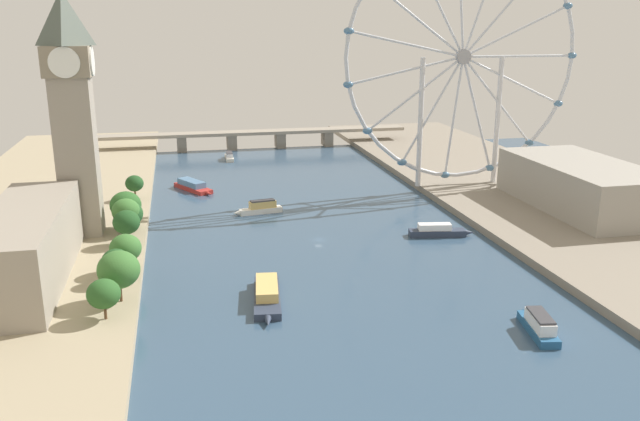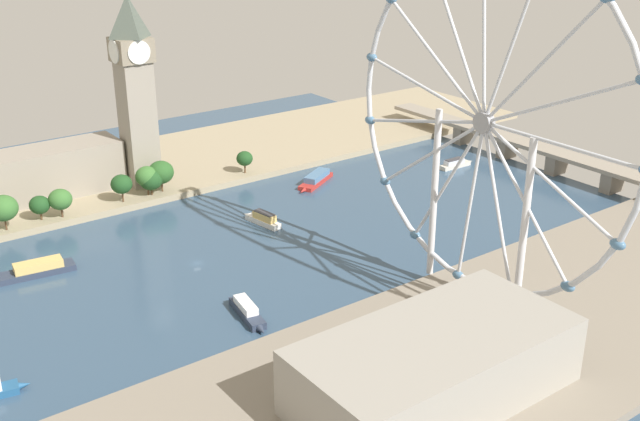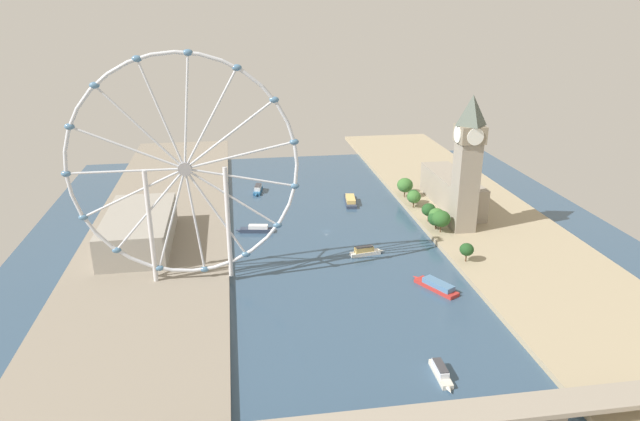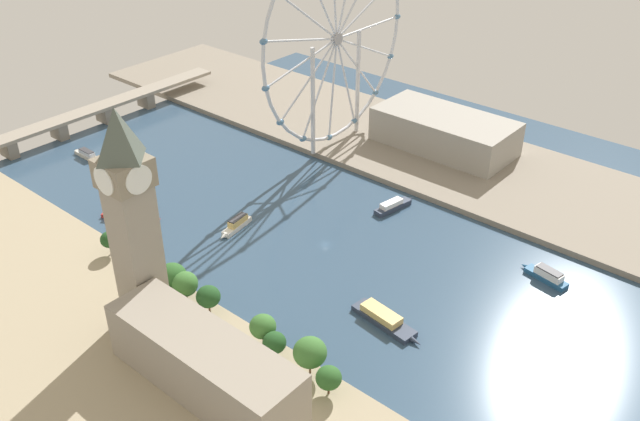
{
  "view_description": "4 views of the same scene",
  "coord_description": "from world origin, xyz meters",
  "px_view_note": "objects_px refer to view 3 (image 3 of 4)",
  "views": [
    {
      "loc": [
        -50.18,
        -232.43,
        79.51
      ],
      "look_at": [
        4.23,
        17.05,
        6.54
      ],
      "focal_mm": 36.97,
      "sensor_mm": 36.0,
      "label": 1
    },
    {
      "loc": [
        242.29,
        -120.49,
        131.49
      ],
      "look_at": [
        6.63,
        53.63,
        10.94
      ],
      "focal_mm": 43.57,
      "sensor_mm": 36.0,
      "label": 2
    },
    {
      "loc": [
        57.69,
        344.47,
        143.4
      ],
      "look_at": [
        6.66,
        15.4,
        20.57
      ],
      "focal_mm": 31.99,
      "sensor_mm": 36.0,
      "label": 3
    },
    {
      "loc": [
        -202.2,
        -169.51,
        178.39
      ],
      "look_at": [
        8.16,
        10.15,
        10.49
      ],
      "focal_mm": 38.85,
      "sensor_mm": 36.0,
      "label": 4
    }
  ],
  "objects_px": {
    "riverside_hall": "(139,229)",
    "clock_tower": "(467,162)",
    "tour_boat_5": "(256,229)",
    "parliament_block": "(452,190)",
    "tour_boat_0": "(441,372)",
    "tour_boat_4": "(366,251)",
    "ferris_wheel": "(185,170)",
    "tour_boat_2": "(350,200)",
    "tour_boat_1": "(258,189)",
    "tour_boat_3": "(437,286)"
  },
  "relations": [
    {
      "from": "riverside_hall",
      "to": "clock_tower",
      "type": "bearing_deg",
      "value": 177.88
    },
    {
      "from": "clock_tower",
      "to": "tour_boat_5",
      "type": "distance_m",
      "value": 142.41
    },
    {
      "from": "parliament_block",
      "to": "tour_boat_0",
      "type": "height_order",
      "value": "parliament_block"
    },
    {
      "from": "parliament_block",
      "to": "tour_boat_4",
      "type": "relative_size",
      "value": 3.5
    },
    {
      "from": "tour_boat_0",
      "to": "tour_boat_5",
      "type": "xyz_separation_m",
      "value": [
        66.63,
        -166.06,
        0.09
      ]
    },
    {
      "from": "ferris_wheel",
      "to": "tour_boat_0",
      "type": "bearing_deg",
      "value": 136.27
    },
    {
      "from": "ferris_wheel",
      "to": "tour_boat_4",
      "type": "bearing_deg",
      "value": -168.08
    },
    {
      "from": "parliament_block",
      "to": "tour_boat_2",
      "type": "bearing_deg",
      "value": -19.08
    },
    {
      "from": "parliament_block",
      "to": "tour_boat_0",
      "type": "relative_size",
      "value": 3.6
    },
    {
      "from": "tour_boat_1",
      "to": "tour_boat_4",
      "type": "bearing_deg",
      "value": 34.43
    },
    {
      "from": "parliament_block",
      "to": "tour_boat_2",
      "type": "distance_m",
      "value": 75.01
    },
    {
      "from": "clock_tower",
      "to": "tour_boat_0",
      "type": "xyz_separation_m",
      "value": [
        65.96,
        142.68,
        -46.51
      ]
    },
    {
      "from": "parliament_block",
      "to": "tour_boat_3",
      "type": "xyz_separation_m",
      "value": [
        52.71,
        117.38,
        -12.15
      ]
    },
    {
      "from": "ferris_wheel",
      "to": "tour_boat_5",
      "type": "distance_m",
      "value": 98.19
    },
    {
      "from": "parliament_block",
      "to": "tour_boat_3",
      "type": "height_order",
      "value": "parliament_block"
    },
    {
      "from": "tour_boat_1",
      "to": "tour_boat_2",
      "type": "relative_size",
      "value": 0.67
    },
    {
      "from": "tour_boat_0",
      "to": "tour_boat_4",
      "type": "xyz_separation_m",
      "value": [
        3.44,
        -119.74,
        0.39
      ]
    },
    {
      "from": "tour_boat_4",
      "to": "parliament_block",
      "type": "bearing_deg",
      "value": 31.63
    },
    {
      "from": "riverside_hall",
      "to": "tour_boat_1",
      "type": "height_order",
      "value": "riverside_hall"
    },
    {
      "from": "clock_tower",
      "to": "tour_boat_5",
      "type": "relative_size",
      "value": 3.42
    },
    {
      "from": "riverside_hall",
      "to": "tour_boat_1",
      "type": "relative_size",
      "value": 3.47
    },
    {
      "from": "parliament_block",
      "to": "ferris_wheel",
      "type": "distance_m",
      "value": 207.06
    },
    {
      "from": "tour_boat_3",
      "to": "tour_boat_5",
      "type": "bearing_deg",
      "value": 14.86
    },
    {
      "from": "ferris_wheel",
      "to": "tour_boat_1",
      "type": "distance_m",
      "value": 168.01
    },
    {
      "from": "tour_boat_5",
      "to": "riverside_hall",
      "type": "bearing_deg",
      "value": 22.22
    },
    {
      "from": "riverside_hall",
      "to": "tour_boat_2",
      "type": "relative_size",
      "value": 2.33
    },
    {
      "from": "ferris_wheel",
      "to": "tour_boat_1",
      "type": "xyz_separation_m",
      "value": [
        -42.12,
        -150.77,
        -61.01
      ]
    },
    {
      "from": "clock_tower",
      "to": "tour_boat_1",
      "type": "xyz_separation_m",
      "value": [
        127.0,
        -106.77,
        -46.05
      ]
    },
    {
      "from": "riverside_hall",
      "to": "tour_boat_2",
      "type": "height_order",
      "value": "riverside_hall"
    },
    {
      "from": "ferris_wheel",
      "to": "tour_boat_0",
      "type": "height_order",
      "value": "ferris_wheel"
    },
    {
      "from": "tour_boat_2",
      "to": "ferris_wheel",
      "type": "bearing_deg",
      "value": 143.31
    },
    {
      "from": "riverside_hall",
      "to": "tour_boat_3",
      "type": "relative_size",
      "value": 2.77
    },
    {
      "from": "clock_tower",
      "to": "ferris_wheel",
      "type": "height_order",
      "value": "ferris_wheel"
    },
    {
      "from": "parliament_block",
      "to": "tour_boat_0",
      "type": "distance_m",
      "value": 204.35
    },
    {
      "from": "tour_boat_1",
      "to": "tour_boat_2",
      "type": "xyz_separation_m",
      "value": [
        -67.57,
        36.16,
        -0.31
      ]
    },
    {
      "from": "tour_boat_3",
      "to": "tour_boat_5",
      "type": "relative_size",
      "value": 1.11
    },
    {
      "from": "tour_boat_1",
      "to": "tour_boat_2",
      "type": "bearing_deg",
      "value": 72.33
    },
    {
      "from": "clock_tower",
      "to": "tour_boat_1",
      "type": "relative_size",
      "value": 3.85
    },
    {
      "from": "parliament_block",
      "to": "riverside_hall",
      "type": "height_order",
      "value": "parliament_block"
    },
    {
      "from": "parliament_block",
      "to": "clock_tower",
      "type": "bearing_deg",
      "value": 77.21
    },
    {
      "from": "tour_boat_3",
      "to": "clock_tower",
      "type": "bearing_deg",
      "value": -59.65
    },
    {
      "from": "tour_boat_0",
      "to": "tour_boat_2",
      "type": "relative_size",
      "value": 0.63
    },
    {
      "from": "parliament_block",
      "to": "tour_boat_4",
      "type": "xyz_separation_m",
      "value": [
        79.93,
        69.35,
        -11.86
      ]
    },
    {
      "from": "clock_tower",
      "to": "tour_boat_5",
      "type": "xyz_separation_m",
      "value": [
        132.59,
        -23.38,
        -46.42
      ]
    },
    {
      "from": "riverside_hall",
      "to": "parliament_block",
      "type": "bearing_deg",
      "value": -169.73
    },
    {
      "from": "ferris_wheel",
      "to": "tour_boat_4",
      "type": "xyz_separation_m",
      "value": [
        -99.73,
        -21.05,
        -61.08
      ]
    },
    {
      "from": "ferris_wheel",
      "to": "tour_boat_2",
      "type": "distance_m",
      "value": 170.08
    },
    {
      "from": "riverside_hall",
      "to": "tour_boat_5",
      "type": "distance_m",
      "value": 73.89
    },
    {
      "from": "parliament_block",
      "to": "tour_boat_5",
      "type": "relative_size",
      "value": 3.01
    },
    {
      "from": "tour_boat_5",
      "to": "tour_boat_0",
      "type": "bearing_deg",
      "value": 121.57
    }
  ]
}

